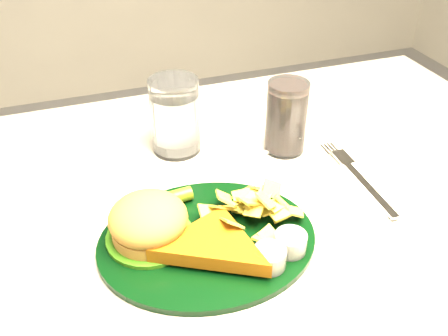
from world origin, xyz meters
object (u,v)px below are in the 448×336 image
Objects in this scene: water_glass at (175,116)px; cola_glass at (286,117)px; dinner_plate at (207,224)px; fork_napkin at (366,186)px.

cola_glass is (0.18, -0.06, -0.00)m from water_glass.
cola_glass reaches higher than dinner_plate.
dinner_plate is 1.62× the size of fork_napkin.
water_glass is 1.03× the size of cola_glass.
cola_glass reaches higher than fork_napkin.
water_glass reaches higher than cola_glass.
dinner_plate is 0.28m from fork_napkin.
fork_napkin is at bearing -40.30° from water_glass.
dinner_plate is 2.34× the size of cola_glass.
dinner_plate is at bearing -137.72° from cola_glass.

